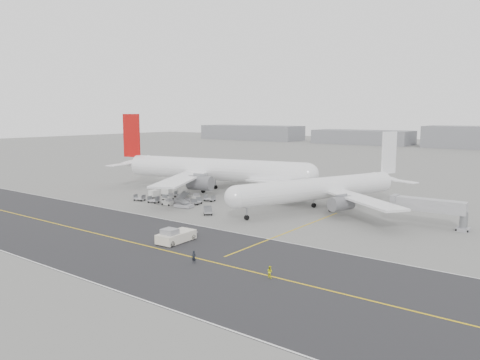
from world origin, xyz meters
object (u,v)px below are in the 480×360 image
Objects in this scene: ground_crew_a at (194,257)px; ground_crew_b at (270,272)px; airliner_b at (322,188)px; pushback_tug at (175,236)px; jet_bridge at (429,207)px; airliner_a at (211,169)px.

ground_crew_a is 1.12× the size of ground_crew_b.
airliner_b is 40.50m from pushback_tug.
jet_bridge is (31.45, 37.84, 2.80)m from pushback_tug.
airliner_a is at bearing 116.92° from ground_crew_a.
airliner_b is 47.35m from ground_crew_b.
airliner_a is 61.82m from jet_bridge.
airliner_a is 37.73m from airliner_b.
pushback_tug is at bearing -158.25° from airliner_a.
airliner_a is at bearing 121.38° from pushback_tug.
pushback_tug is at bearing -0.27° from ground_crew_b.
jet_bridge is 49.30m from ground_crew_a.
pushback_tug is 12.13m from ground_crew_a.
ground_crew_b is (22.51, -5.07, -0.24)m from pushback_tug.
pushback_tug is at bearing -78.52° from airliner_b.
airliner_a reaches higher than ground_crew_b.
airliner_a is at bearing 172.52° from jet_bridge.
ground_crew_b is at bearing -102.89° from jet_bridge.
airliner_a is 37.12× the size of ground_crew_b.
pushback_tug is (29.94, -44.68, -5.18)m from airliner_a.
airliner_a reaches higher than jet_bridge.
ground_crew_b is at bearing -49.26° from airliner_b.
airliner_b is at bearing 76.94° from pushback_tug.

